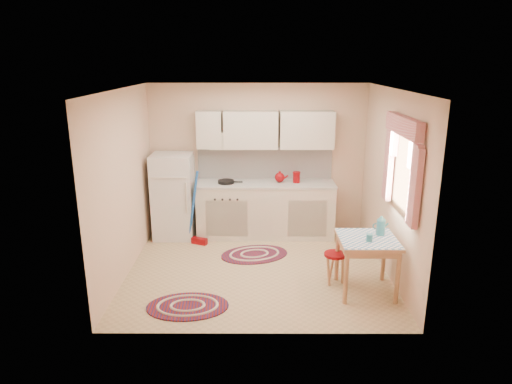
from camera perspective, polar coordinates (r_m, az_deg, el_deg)
room_shell at (r=6.29m, az=1.61°, el=4.62°), size 3.64×3.60×2.52m
fridge at (r=7.62m, az=-10.26°, el=-0.51°), size 0.65×0.60×1.40m
broom at (r=7.25m, az=-7.24°, el=-2.07°), size 0.30×0.22×1.20m
base_cabinets at (r=7.62m, az=1.18°, el=-2.29°), size 2.25×0.60×0.88m
countertop at (r=7.49m, az=1.20°, el=1.05°), size 2.27×0.62×0.04m
frying_pan at (r=7.44m, az=-3.77°, el=1.28°), size 0.29×0.29×0.05m
red_kettle at (r=7.47m, az=2.98°, el=1.85°), size 0.19×0.18×0.18m
red_canister at (r=7.49m, az=5.08°, el=1.78°), size 0.14×0.14×0.16m
table at (r=6.01m, az=13.58°, el=-8.89°), size 0.72×0.72×0.72m
stool at (r=6.20m, az=9.76°, el=-9.34°), size 0.32×0.32×0.42m
coffee_pot at (r=5.97m, az=15.35°, el=-4.03°), size 0.17×0.16×0.27m
mug at (r=5.75m, az=13.98°, el=-5.61°), size 0.09×0.09×0.10m
rug_center at (r=7.01m, az=-0.20°, el=-7.80°), size 1.18×0.94×0.02m
rug_left at (r=5.71m, az=-8.54°, el=-13.95°), size 1.03×0.72×0.02m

